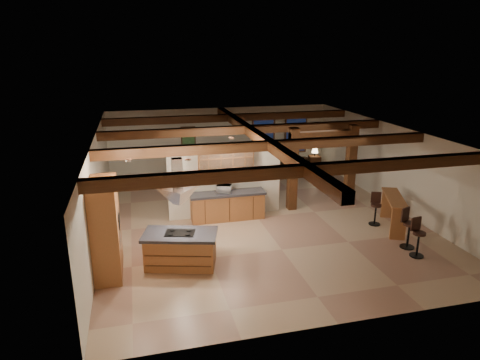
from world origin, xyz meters
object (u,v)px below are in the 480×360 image
Objects in this scene: dining_table at (251,183)px; sofa at (289,163)px; bar_counter at (394,207)px; kitchen_island at (181,249)px.

sofa is (2.64, 2.80, -0.06)m from dining_table.
bar_counter is at bearing 95.98° from sofa.
bar_counter reaches higher than sofa.
kitchen_island is at bearing -172.82° from bar_counter.
sofa is at bearing 95.94° from bar_counter.
sofa is 1.03× the size of bar_counter.
bar_counter is (6.77, 0.85, 0.22)m from kitchen_island.
kitchen_island is 10.13m from sofa.
dining_table is 0.99× the size of sofa.
kitchen_island is at bearing 53.66° from sofa.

